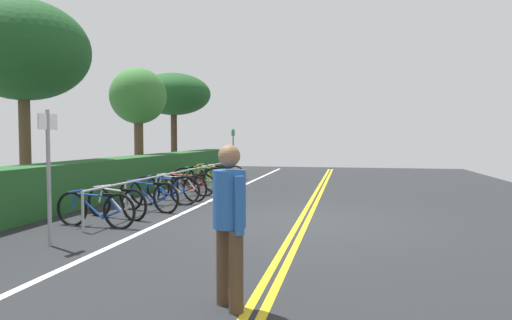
{
  "coord_description": "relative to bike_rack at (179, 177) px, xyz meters",
  "views": [
    {
      "loc": [
        -8.97,
        -0.84,
        1.66
      ],
      "look_at": [
        2.69,
        1.51,
        1.07
      ],
      "focal_mm": 31.77,
      "sensor_mm": 36.0,
      "label": 1
    }
  ],
  "objects": [
    {
      "name": "bicycle_3",
      "position": [
        -1.33,
        -0.14,
        -0.21
      ],
      "size": [
        0.53,
        1.69,
        0.76
      ],
      "color": "black",
      "rests_on": "ground_plane"
    },
    {
      "name": "bicycle_6",
      "position": [
        1.46,
        -0.08,
        -0.2
      ],
      "size": [
        0.46,
        1.73,
        0.79
      ],
      "color": "black",
      "rests_on": "ground_plane"
    },
    {
      "name": "bicycle_8",
      "position": [
        3.28,
        0.11,
        -0.21
      ],
      "size": [
        0.54,
        1.77,
        0.77
      ],
      "color": "black",
      "rests_on": "ground_plane"
    },
    {
      "name": "bicycle_5",
      "position": [
        0.48,
        -0.01,
        -0.25
      ],
      "size": [
        0.46,
        1.75,
        0.69
      ],
      "color": "black",
      "rests_on": "ground_plane"
    },
    {
      "name": "centre_line_yellow_outer",
      "position": [
        -2.78,
        -3.6,
        -0.57
      ],
      "size": [
        29.6,
        0.1,
        0.0
      ],
      "primitive_type": "cube",
      "color": "gold",
      "rests_on": "ground_plane"
    },
    {
      "name": "hedge_backdrop",
      "position": [
        1.5,
        1.95,
        -0.03
      ],
      "size": [
        18.31,
        0.97,
        1.07
      ],
      "primitive_type": "cube",
      "color": "#235626",
      "rests_on": "ground_plane"
    },
    {
      "name": "bike_lane_stripe_white",
      "position": [
        -2.78,
        -1.01,
        -0.57
      ],
      "size": [
        29.6,
        0.12,
        0.0
      ],
      "primitive_type": "cube",
      "color": "white",
      "rests_on": "ground_plane"
    },
    {
      "name": "centre_line_yellow_inner",
      "position": [
        -2.78,
        -3.76,
        -0.57
      ],
      "size": [
        29.6,
        0.1,
        0.0
      ],
      "primitive_type": "cube",
      "color": "gold",
      "rests_on": "ground_plane"
    },
    {
      "name": "bicycle_4",
      "position": [
        -0.53,
        -0.12,
        -0.23
      ],
      "size": [
        0.46,
        1.79,
        0.73
      ],
      "color": "black",
      "rests_on": "ground_plane"
    },
    {
      "name": "ground_plane",
      "position": [
        -2.78,
        -3.68,
        -0.59
      ],
      "size": [
        32.88,
        13.65,
        0.05
      ],
      "primitive_type": "cube",
      "color": "#232628"
    },
    {
      "name": "bike_rack",
      "position": [
        0.0,
        0.0,
        0.0
      ],
      "size": [
        9.36,
        0.05,
        0.74
      ],
      "color": "#9EA0A5",
      "rests_on": "ground_plane"
    },
    {
      "name": "bicycle_1",
      "position": [
        -3.27,
        0.12,
        -0.25
      ],
      "size": [
        0.61,
        1.59,
        0.69
      ],
      "color": "black",
      "rests_on": "ground_plane"
    },
    {
      "name": "sign_post_far",
      "position": [
        5.83,
        -0.04,
        0.66
      ],
      "size": [
        0.36,
        0.06,
        2.01
      ],
      "color": "gray",
      "rests_on": "ground_plane"
    },
    {
      "name": "tree_mid",
      "position": [
        -1.25,
        3.82,
        3.35
      ],
      "size": [
        3.42,
        3.42,
        5.24
      ],
      "color": "brown",
      "rests_on": "ground_plane"
    },
    {
      "name": "tree_extra",
      "position": [
        9.0,
        3.73,
        3.15
      ],
      "size": [
        3.56,
        3.56,
        4.75
      ],
      "color": "#473323",
      "rests_on": "ground_plane"
    },
    {
      "name": "bicycle_0",
      "position": [
        -4.16,
        0.05,
        -0.24
      ],
      "size": [
        0.46,
        1.7,
        0.7
      ],
      "color": "black",
      "rests_on": "ground_plane"
    },
    {
      "name": "tree_far_right",
      "position": [
        3.76,
        3.02,
        2.56
      ],
      "size": [
        2.06,
        2.06,
        4.21
      ],
      "color": "brown",
      "rests_on": "ground_plane"
    },
    {
      "name": "bicycle_2",
      "position": [
        -2.31,
        -0.14,
        -0.23
      ],
      "size": [
        0.61,
        1.68,
        0.73
      ],
      "color": "black",
      "rests_on": "ground_plane"
    },
    {
      "name": "bicycle_7",
      "position": [
        2.32,
        -0.1,
        -0.21
      ],
      "size": [
        0.46,
        1.75,
        0.77
      ],
      "color": "black",
      "rests_on": "ground_plane"
    },
    {
      "name": "pedestrian",
      "position": [
        -7.56,
        -3.42,
        0.34
      ],
      "size": [
        0.38,
        0.36,
        1.59
      ],
      "color": "#4C3826",
      "rests_on": "ground_plane"
    },
    {
      "name": "bicycle_9",
      "position": [
        4.14,
        -0.04,
        -0.24
      ],
      "size": [
        0.46,
        1.75,
        0.7
      ],
      "color": "black",
      "rests_on": "ground_plane"
    },
    {
      "name": "sign_post_near",
      "position": [
        -5.65,
        -0.07,
        0.69
      ],
      "size": [
        0.36,
        0.09,
        2.08
      ],
      "color": "gray",
      "rests_on": "ground_plane"
    }
  ]
}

